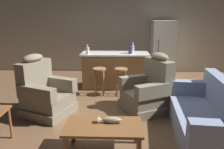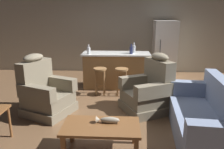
{
  "view_description": "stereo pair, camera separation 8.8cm",
  "coord_description": "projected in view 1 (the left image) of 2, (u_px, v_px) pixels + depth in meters",
  "views": [
    {
      "loc": [
        0.11,
        -4.41,
        1.94
      ],
      "look_at": [
        -0.03,
        -0.1,
        0.75
      ],
      "focal_mm": 35.0,
      "sensor_mm": 36.0,
      "label": 1
    },
    {
      "loc": [
        0.2,
        -4.41,
        1.94
      ],
      "look_at": [
        -0.03,
        -0.1,
        0.75
      ],
      "focal_mm": 35.0,
      "sensor_mm": 36.0,
      "label": 2
    }
  ],
  "objects": [
    {
      "name": "kitchen_island",
      "position": [
        115.0,
        70.0,
        5.94
      ],
      "size": [
        1.8,
        0.7,
        0.95
      ],
      "color": "olive",
      "rests_on": "ground_plane"
    },
    {
      "name": "bar_stool_right",
      "position": [
        121.0,
        77.0,
        5.33
      ],
      "size": [
        0.32,
        0.32,
        0.68
      ],
      "color": "olive",
      "rests_on": "ground_plane"
    },
    {
      "name": "bottle_wine_dark",
      "position": [
        133.0,
        49.0,
        5.8
      ],
      "size": [
        0.08,
        0.08,
        0.28
      ],
      "color": "silver",
      "rests_on": "kitchen_island"
    },
    {
      "name": "recliner_near_lamp",
      "position": [
        45.0,
        93.0,
        4.34
      ],
      "size": [
        1.1,
        1.1,
        1.2
      ],
      "rotation": [
        0.0,
        0.0,
        -0.39
      ],
      "color": "#756B56",
      "rests_on": "ground_plane"
    },
    {
      "name": "recliner_near_island",
      "position": [
        149.0,
        91.0,
        4.49
      ],
      "size": [
        1.13,
        1.13,
        1.2
      ],
      "rotation": [
        0.0,
        0.0,
        3.6
      ],
      "color": "#756B56",
      "rests_on": "ground_plane"
    },
    {
      "name": "ground_plane",
      "position": [
        114.0,
        106.0,
        4.77
      ],
      "size": [
        12.0,
        12.0,
        0.0
      ],
      "color": "brown"
    },
    {
      "name": "bar_stool_left",
      "position": [
        99.0,
        76.0,
        5.35
      ],
      "size": [
        0.32,
        0.32,
        0.68
      ],
      "color": "olive",
      "rests_on": "ground_plane"
    },
    {
      "name": "fish_figurine",
      "position": [
        110.0,
        120.0,
        3.15
      ],
      "size": [
        0.34,
        0.1,
        0.1
      ],
      "color": "#4C3823",
      "rests_on": "coffee_table"
    },
    {
      "name": "couch",
      "position": [
        207.0,
        118.0,
        3.48
      ],
      "size": [
        1.01,
        1.97,
        0.94
      ],
      "rotation": [
        0.0,
        0.0,
        3.05
      ],
      "color": "#8493B2",
      "rests_on": "ground_plane"
    },
    {
      "name": "bottle_tall_green",
      "position": [
        130.0,
        50.0,
        5.67
      ],
      "size": [
        0.08,
        0.08,
        0.26
      ],
      "color": "#23284C",
      "rests_on": "kitchen_island"
    },
    {
      "name": "coffee_table",
      "position": [
        103.0,
        129.0,
        3.11
      ],
      "size": [
        1.1,
        0.6,
        0.42
      ],
      "color": "brown",
      "rests_on": "ground_plane"
    },
    {
      "name": "refrigerator",
      "position": [
        163.0,
        49.0,
        6.94
      ],
      "size": [
        0.7,
        0.69,
        1.76
      ],
      "color": "white",
      "rests_on": "ground_plane"
    },
    {
      "name": "back_wall",
      "position": [
        116.0,
        34.0,
        7.44
      ],
      "size": [
        12.0,
        0.05,
        2.6
      ],
      "color": "#A89E89",
      "rests_on": "ground_plane"
    },
    {
      "name": "bottle_short_amber",
      "position": [
        88.0,
        51.0,
        5.6
      ],
      "size": [
        0.09,
        0.09,
        0.25
      ],
      "color": "silver",
      "rests_on": "kitchen_island"
    }
  ]
}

